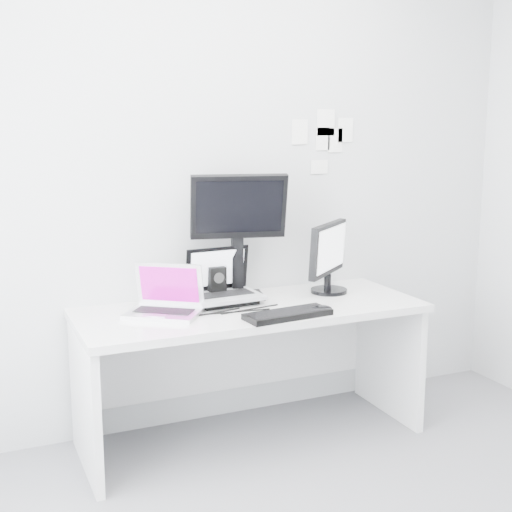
# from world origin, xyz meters

# --- Properties ---
(back_wall) EXTENTS (3.60, 0.00, 3.60)m
(back_wall) POSITION_xyz_m (0.00, 1.60, 1.35)
(back_wall) COLOR #BABCBF
(back_wall) RESTS_ON ground
(desk) EXTENTS (1.80, 0.70, 0.73)m
(desk) POSITION_xyz_m (0.00, 1.25, 0.36)
(desk) COLOR silver
(desk) RESTS_ON ground
(macbook) EXTENTS (0.44, 0.42, 0.26)m
(macbook) POSITION_xyz_m (-0.47, 1.26, 0.86)
(macbook) COLOR silver
(macbook) RESTS_ON desk
(speaker) EXTENTS (0.12, 0.12, 0.18)m
(speaker) POSITION_xyz_m (-0.11, 1.47, 0.82)
(speaker) COLOR black
(speaker) RESTS_ON desk
(dell_laptop) EXTENTS (0.37, 0.30, 0.30)m
(dell_laptop) POSITION_xyz_m (-0.10, 1.36, 0.88)
(dell_laptop) COLOR #AAACB1
(dell_laptop) RESTS_ON desk
(rear_monitor) EXTENTS (0.54, 0.29, 0.70)m
(rear_monitor) POSITION_xyz_m (0.01, 1.45, 1.08)
(rear_monitor) COLOR black
(rear_monitor) RESTS_ON desk
(samsung_monitor) EXTENTS (0.47, 0.44, 0.41)m
(samsung_monitor) POSITION_xyz_m (0.52, 1.36, 0.93)
(samsung_monitor) COLOR black
(samsung_monitor) RESTS_ON desk
(keyboard) EXTENTS (0.45, 0.20, 0.03)m
(keyboard) POSITION_xyz_m (0.09, 0.99, 0.74)
(keyboard) COLOR black
(keyboard) RESTS_ON desk
(mouse) EXTENTS (0.13, 0.10, 0.04)m
(mouse) POSITION_xyz_m (0.27, 1.00, 0.75)
(mouse) COLOR black
(mouse) RESTS_ON desk
(wall_note_0) EXTENTS (0.10, 0.00, 0.14)m
(wall_note_0) POSITION_xyz_m (0.45, 1.59, 1.62)
(wall_note_0) COLOR white
(wall_note_0) RESTS_ON back_wall
(wall_note_1) EXTENTS (0.09, 0.00, 0.13)m
(wall_note_1) POSITION_xyz_m (0.60, 1.59, 1.58)
(wall_note_1) COLOR white
(wall_note_1) RESTS_ON back_wall
(wall_note_2) EXTENTS (0.10, 0.00, 0.14)m
(wall_note_2) POSITION_xyz_m (0.75, 1.59, 1.63)
(wall_note_2) COLOR white
(wall_note_2) RESTS_ON back_wall
(wall_note_3) EXTENTS (0.11, 0.00, 0.08)m
(wall_note_3) POSITION_xyz_m (0.58, 1.59, 1.42)
(wall_note_3) COLOR white
(wall_note_3) RESTS_ON back_wall
(wall_note_4) EXTENTS (0.10, 0.00, 0.14)m
(wall_note_4) POSITION_xyz_m (0.68, 1.59, 1.57)
(wall_note_4) COLOR white
(wall_note_4) RESTS_ON back_wall
(wall_note_5) EXTENTS (0.11, 0.00, 0.15)m
(wall_note_5) POSITION_xyz_m (0.62, 1.59, 1.67)
(wall_note_5) COLOR white
(wall_note_5) RESTS_ON back_wall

